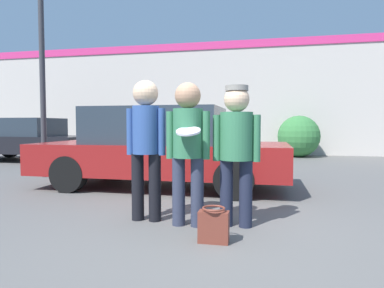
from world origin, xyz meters
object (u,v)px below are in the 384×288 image
person_left (146,138)px  parked_car_far (25,139)px  handbag (214,226)px  person_right (236,143)px  parked_car_near (160,148)px  person_middle_with_frisbee (188,142)px  shrub (299,136)px

person_left → parked_car_far: size_ratio=0.40×
parked_car_far → handbag: bearing=-41.8°
person_right → parked_car_near: person_right is taller
person_left → person_right: (1.09, -0.02, -0.04)m
person_middle_with_frisbee → shrub: person_middle_with_frisbee is taller
person_right → shrub: bearing=80.7°
person_middle_with_frisbee → person_right: 0.55m
person_left → handbag: 1.39m
parked_car_near → shrub: 7.46m
person_left → shrub: person_left is taller
person_right → person_middle_with_frisbee: bearing=-170.2°
person_middle_with_frisbee → parked_car_near: bearing=114.6°
parked_car_far → person_right: bearing=-38.4°
person_right → parked_car_near: bearing=125.8°
person_middle_with_frisbee → parked_car_far: size_ratio=0.39×
person_middle_with_frisbee → shrub: 9.34m
person_right → handbag: bearing=-105.8°
person_right → parked_car_near: 2.76m
parked_car_near → parked_car_far: bearing=148.0°
person_left → handbag: bearing=-33.5°
handbag → person_right: bearing=74.2°
person_right → parked_car_near: (-1.61, 2.23, -0.23)m
shrub → handbag: bearing=-99.7°
person_middle_with_frisbee → parked_car_far: bearing=139.0°
parked_car_near → shrub: (3.09, 6.79, 0.01)m
person_left → parked_car_far: person_left is taller
person_middle_with_frisbee → shrub: bearing=77.5°
person_left → shrub: size_ratio=1.13×
person_left → parked_car_near: bearing=103.2°
shrub → handbag: shrub is taller
person_right → shrub: size_ratio=1.07×
shrub → handbag: 9.77m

